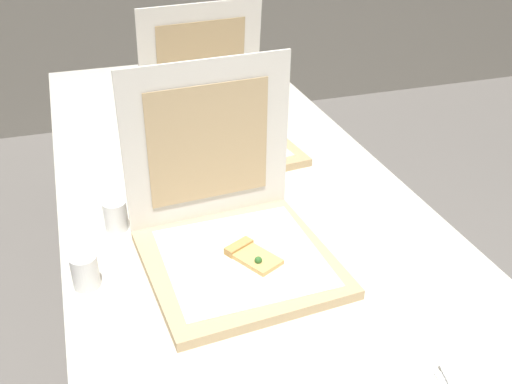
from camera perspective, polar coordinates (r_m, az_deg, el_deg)
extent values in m
cube|color=silver|center=(1.57, -2.57, 0.38)|extent=(0.88, 2.21, 0.03)
cylinder|color=gray|center=(2.62, -16.59, 2.81)|extent=(0.04, 0.04, 0.70)
cylinder|color=gray|center=(2.72, -0.85, 5.14)|extent=(0.04, 0.04, 0.70)
cube|color=tan|center=(1.25, -1.61, -6.93)|extent=(0.41, 0.41, 0.02)
cube|color=silver|center=(1.24, -1.34, -6.35)|extent=(0.33, 0.33, 0.00)
cube|color=white|center=(1.29, -4.64, 4.79)|extent=(0.38, 0.05, 0.38)
cube|color=tan|center=(1.29, -4.58, 4.69)|extent=(0.27, 0.03, 0.27)
cube|color=#E0B266|center=(1.23, -0.01, -6.44)|extent=(0.10, 0.12, 0.01)
cube|color=tan|center=(1.26, -1.68, -5.37)|extent=(0.07, 0.05, 0.02)
sphere|color=#2D6628|center=(1.21, 0.22, -6.64)|extent=(0.02, 0.02, 0.02)
cube|color=tan|center=(1.73, -3.12, 4.27)|extent=(0.42, 0.42, 0.02)
cube|color=silver|center=(1.73, -3.42, 4.65)|extent=(0.36, 0.36, 0.00)
cube|color=white|center=(1.81, -5.34, 12.10)|extent=(0.38, 0.09, 0.38)
cube|color=tan|center=(1.80, -5.30, 12.07)|extent=(0.28, 0.06, 0.27)
cube|color=#E5B74C|center=(1.74, -2.87, 5.13)|extent=(0.11, 0.13, 0.01)
cube|color=tan|center=(1.78, -3.87, 5.78)|extent=(0.08, 0.05, 0.02)
sphere|color=red|center=(1.75, -2.51, 5.57)|extent=(0.02, 0.02, 0.02)
sphere|color=red|center=(1.75, -3.82, 5.46)|extent=(0.02, 0.02, 0.02)
cylinder|color=white|center=(1.39, -13.47, -2.25)|extent=(0.05, 0.05, 0.07)
cylinder|color=white|center=(1.23, -16.28, -7.43)|extent=(0.05, 0.05, 0.07)
cylinder|color=white|center=(1.86, -12.20, 6.30)|extent=(0.05, 0.05, 0.07)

